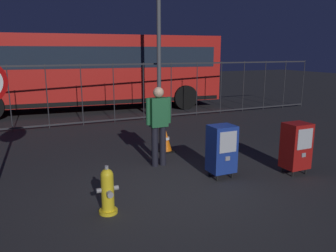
{
  "coord_description": "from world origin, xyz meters",
  "views": [
    {
      "loc": [
        -2.42,
        -4.82,
        2.38
      ],
      "look_at": [
        0.3,
        1.2,
        0.9
      ],
      "focal_mm": 35.82,
      "sensor_mm": 36.0,
      "label": 1
    }
  ],
  "objects_px": {
    "pedestrian": "(159,122)",
    "traffic_cone": "(166,141)",
    "fire_hydrant": "(108,191)",
    "newspaper_box_primary": "(222,149)",
    "newspaper_box_secondary": "(296,146)",
    "bus_near": "(91,68)"
  },
  "relations": [
    {
      "from": "newspaper_box_secondary",
      "to": "bus_near",
      "type": "bearing_deg",
      "value": 102.64
    },
    {
      "from": "newspaper_box_primary",
      "to": "bus_near",
      "type": "relative_size",
      "value": 0.1
    },
    {
      "from": "fire_hydrant",
      "to": "bus_near",
      "type": "height_order",
      "value": "bus_near"
    },
    {
      "from": "newspaper_box_primary",
      "to": "fire_hydrant",
      "type": "bearing_deg",
      "value": -166.74
    },
    {
      "from": "fire_hydrant",
      "to": "pedestrian",
      "type": "distance_m",
      "value": 2.34
    },
    {
      "from": "newspaper_box_secondary",
      "to": "bus_near",
      "type": "distance_m",
      "value": 9.51
    },
    {
      "from": "pedestrian",
      "to": "traffic_cone",
      "type": "relative_size",
      "value": 3.15
    },
    {
      "from": "newspaper_box_primary",
      "to": "traffic_cone",
      "type": "bearing_deg",
      "value": 98.04
    },
    {
      "from": "newspaper_box_secondary",
      "to": "pedestrian",
      "type": "bearing_deg",
      "value": 146.0
    },
    {
      "from": "fire_hydrant",
      "to": "newspaper_box_primary",
      "type": "relative_size",
      "value": 0.73
    },
    {
      "from": "pedestrian",
      "to": "bus_near",
      "type": "xyz_separation_m",
      "value": [
        0.21,
        7.68,
        0.76
      ]
    },
    {
      "from": "traffic_cone",
      "to": "bus_near",
      "type": "relative_size",
      "value": 0.05
    },
    {
      "from": "newspaper_box_primary",
      "to": "pedestrian",
      "type": "relative_size",
      "value": 0.61
    },
    {
      "from": "newspaper_box_secondary",
      "to": "traffic_cone",
      "type": "relative_size",
      "value": 1.92
    },
    {
      "from": "bus_near",
      "to": "newspaper_box_secondary",
      "type": "bearing_deg",
      "value": -72.17
    },
    {
      "from": "bus_near",
      "to": "newspaper_box_primary",
      "type": "bearing_deg",
      "value": -80.8
    },
    {
      "from": "pedestrian",
      "to": "bus_near",
      "type": "relative_size",
      "value": 0.16
    },
    {
      "from": "newspaper_box_secondary",
      "to": "pedestrian",
      "type": "xyz_separation_m",
      "value": [
        -2.28,
        1.54,
        0.38
      ]
    },
    {
      "from": "fire_hydrant",
      "to": "bus_near",
      "type": "xyz_separation_m",
      "value": [
        1.74,
        9.35,
        1.36
      ]
    },
    {
      "from": "fire_hydrant",
      "to": "bus_near",
      "type": "relative_size",
      "value": 0.07
    },
    {
      "from": "fire_hydrant",
      "to": "newspaper_box_secondary",
      "type": "height_order",
      "value": "newspaper_box_secondary"
    },
    {
      "from": "newspaper_box_primary",
      "to": "traffic_cone",
      "type": "xyz_separation_m",
      "value": [
        -0.28,
        1.98,
        -0.31
      ]
    }
  ]
}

